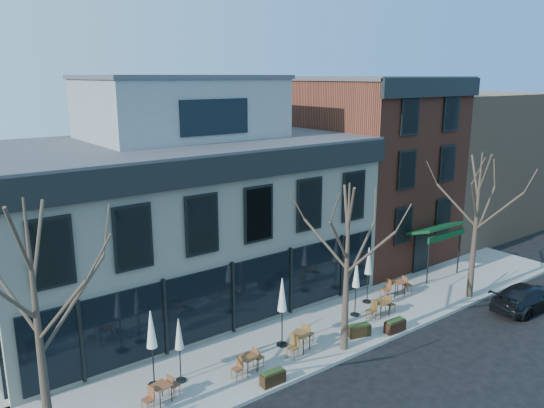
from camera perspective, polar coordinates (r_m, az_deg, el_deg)
ground at (r=24.17m, az=-4.26°, el=-14.04°), size 120.00×120.00×0.00m
sidewalk_front at (r=24.38m, az=5.20°, el=-13.60°), size 33.50×4.70×0.15m
corner_building at (r=26.67m, az=-10.23°, el=-0.66°), size 18.39×10.39×11.10m
red_brick_building at (r=34.08m, az=9.54°, el=4.03°), size 8.20×11.78×11.18m
bg_building at (r=42.50m, az=17.87°, el=4.58°), size 12.00×12.00×10.00m
tree_corner at (r=16.70m, az=-23.81°, el=-12.25°), size 3.93×3.98×7.92m
tree_mid at (r=21.58m, az=8.08°, el=-6.61°), size 3.50×3.55×7.04m
tree_right at (r=28.35m, az=21.09°, el=-1.99°), size 3.72×3.77×7.48m
parked_sedan at (r=29.23m, az=25.73°, el=-9.00°), size 4.44×1.96×1.27m
cafe_set_1 at (r=19.83m, az=-11.85°, el=-19.14°), size 1.60×0.76×0.82m
cafe_set_2 at (r=21.09m, az=-2.61°, el=-16.67°), size 1.60×0.72×0.82m
cafe_set_3 at (r=22.53m, az=3.08°, el=-14.38°), size 1.82×1.08×0.94m
cafe_set_4 at (r=25.93m, az=11.64°, el=-10.80°), size 1.70×0.71×0.89m
cafe_set_5 at (r=28.31m, az=13.25°, el=-8.66°), size 1.88×0.90×0.97m
umbrella_0 at (r=19.95m, az=-12.84°, el=-13.44°), size 0.47×0.47×2.97m
umbrella_1 at (r=20.18m, az=-9.97°, el=-13.93°), size 0.41×0.41×2.54m
umbrella_2 at (r=22.19m, az=1.10°, el=-10.13°), size 0.48×0.48×3.00m
umbrella_3 at (r=25.22m, az=9.05°, el=-7.75°), size 0.44×0.44×2.75m
umbrella_4 at (r=26.70m, az=10.35°, el=-6.36°), size 0.46×0.46×2.88m
planter_1 at (r=20.49m, az=0.09°, el=-18.15°), size 0.97×0.42×0.53m
planter_2 at (r=24.02m, az=9.36°, el=-13.24°), size 1.07×0.67×0.56m
planter_3 at (r=24.69m, az=13.09°, el=-12.63°), size 1.03×0.45×0.57m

